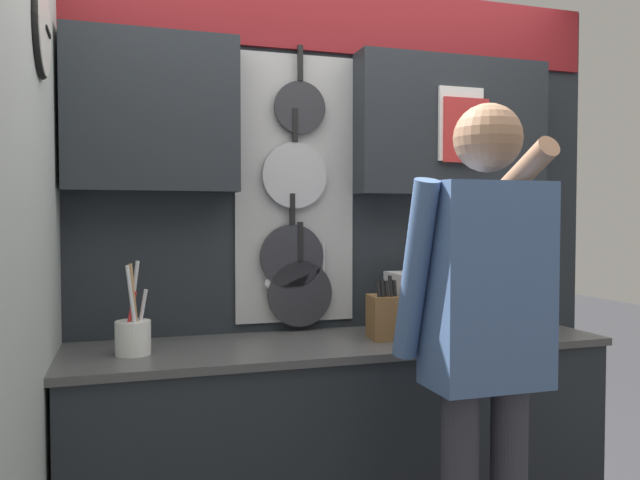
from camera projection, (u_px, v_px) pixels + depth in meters
base_cabinet_counter at (342, 452)px, 2.54m from camera, size 2.16×0.59×0.91m
back_wall_unit at (325, 202)px, 2.76m from camera, size 2.73×0.23×2.44m
side_wall at (29, 278)px, 1.79m from camera, size 0.07×1.60×2.44m
microwave at (458, 304)px, 2.65m from camera, size 0.53×0.37×0.26m
knife_block at (383, 316)px, 2.55m from camera, size 0.13×0.16×0.26m
utensil_crock at (133, 334)px, 2.26m from camera, size 0.13×0.13×0.34m
person at (484, 326)px, 2.00m from camera, size 0.54×0.64×1.77m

